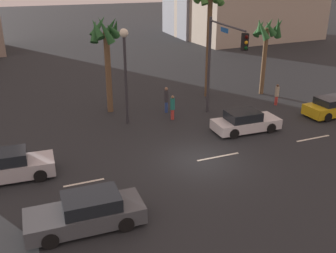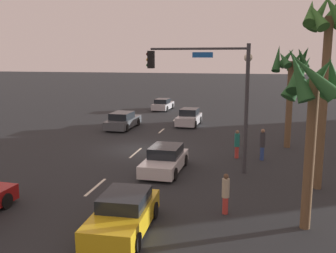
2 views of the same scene
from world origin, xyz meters
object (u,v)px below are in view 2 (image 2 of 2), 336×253
object	(u,v)px
traffic_signal	(212,86)
streetlamp	(247,82)
car_0	(123,121)
car_1	(165,160)
palm_tree_0	(328,36)
palm_tree_2	(312,92)
car_3	(163,105)
car_5	(124,214)
car_2	(189,118)
pedestrian_0	(262,143)
pedestrian_2	(237,143)
palm_tree_1	(291,70)
pedestrian_1	(226,193)

from	to	relation	value
traffic_signal	streetlamp	distance (m)	6.14
car_0	traffic_signal	size ratio (longest dim) A/B	0.70
car_1	palm_tree_0	size ratio (longest dim) A/B	0.48
car_1	palm_tree_2	world-z (taller)	palm_tree_2
car_3	car_5	world-z (taller)	car_5
car_0	car_2	bearing A→B (deg)	116.29
car_5	streetlamp	xyz separation A→B (m)	(-13.99, 4.07, 3.77)
pedestrian_0	palm_tree_2	world-z (taller)	palm_tree_2
pedestrian_2	car_3	bearing A→B (deg)	-155.32
streetlamp	traffic_signal	bearing A→B (deg)	-16.78
car_5	palm_tree_0	xyz separation A→B (m)	(-6.21, 7.53, 6.36)
palm_tree_0	palm_tree_1	size ratio (longest dim) A/B	1.30
car_2	car_5	distance (m)	21.45
car_1	car_2	xyz separation A→B (m)	(-14.05, -0.86, 0.05)
palm_tree_0	pedestrian_2	bearing A→B (deg)	-139.93
car_0	car_3	bearing A→B (deg)	175.49
palm_tree_1	streetlamp	bearing A→B (deg)	-79.37
car_1	pedestrian_2	size ratio (longest dim) A/B	2.52
palm_tree_0	palm_tree_2	xyz separation A→B (m)	(4.70, -1.23, -2.02)
car_2	car_3	bearing A→B (deg)	-153.86
pedestrian_1	pedestrian_2	size ratio (longest dim) A/B	0.95
streetlamp	palm_tree_2	size ratio (longest dim) A/B	0.99
car_2	palm_tree_0	xyz separation A→B (m)	(15.22, 8.49, 6.32)
palm_tree_0	car_1	bearing A→B (deg)	-98.73
car_5	pedestrian_2	size ratio (longest dim) A/B	2.46
palm_tree_1	pedestrian_2	bearing A→B (deg)	-41.90
car_0	pedestrian_1	xyz separation A→B (m)	(16.53, 9.74, 0.23)
car_2	streetlamp	distance (m)	9.73
car_0	pedestrian_0	xyz separation A→B (m)	(8.07, 11.39, 0.38)
streetlamp	car_5	bearing A→B (deg)	-16.22
traffic_signal	streetlamp	world-z (taller)	traffic_signal
car_1	pedestrian_0	distance (m)	6.20
car_0	pedestrian_1	distance (m)	19.19
pedestrian_2	palm_tree_0	xyz separation A→B (m)	(4.66, 3.92, 6.07)
streetlamp	pedestrian_0	distance (m)	4.81
car_0	palm_tree_2	bearing A→B (deg)	36.08
car_5	pedestrian_1	world-z (taller)	pedestrian_1
palm_tree_2	pedestrian_2	bearing A→B (deg)	-163.96
car_3	palm_tree_1	distance (m)	20.61
car_1	streetlamp	bearing A→B (deg)	147.74
car_5	traffic_signal	bearing A→B (deg)	164.18
car_1	pedestrian_1	size ratio (longest dim) A/B	2.65
car_0	palm_tree_2	distance (m)	21.81
car_3	palm_tree_2	distance (m)	31.48
car_0	pedestrian_2	xyz separation A→B (m)	(7.92, 9.90, 0.27)
streetlamp	palm_tree_2	xyz separation A→B (m)	(12.48, 2.23, 0.56)
car_3	traffic_signal	distance (m)	23.93
car_2	car_5	bearing A→B (deg)	2.57
car_3	pedestrian_0	xyz separation A→B (m)	(19.70, 10.48, 0.42)
pedestrian_1	car_5	bearing A→B (deg)	-56.74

